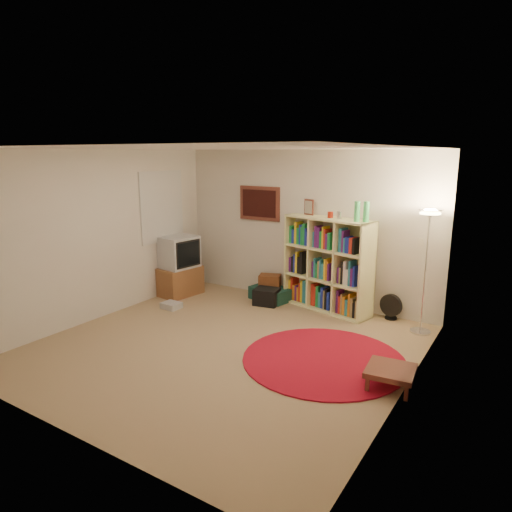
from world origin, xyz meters
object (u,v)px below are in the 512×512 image
(bookshelf, at_px, (327,265))
(side_table, at_px, (391,371))
(suitcase, at_px, (271,294))
(tv_stand, at_px, (179,267))
(floor_fan, at_px, (391,307))
(floor_lamp, at_px, (429,231))

(bookshelf, relative_size, side_table, 3.29)
(side_table, bearing_deg, suitcase, 143.47)
(suitcase, height_order, side_table, side_table)
(suitcase, relative_size, side_table, 1.38)
(suitcase, bearing_deg, side_table, -25.33)
(bookshelf, distance_m, suitcase, 1.15)
(tv_stand, bearing_deg, floor_fan, 20.43)
(bookshelf, distance_m, tv_stand, 2.57)
(floor_fan, bearing_deg, side_table, -59.93)
(floor_fan, bearing_deg, suitcase, -161.60)
(bookshelf, bearing_deg, suitcase, -161.76)
(bookshelf, bearing_deg, floor_fan, 18.55)
(floor_lamp, bearing_deg, suitcase, 176.45)
(suitcase, bearing_deg, floor_lamp, 7.65)
(tv_stand, distance_m, side_table, 4.31)
(floor_lamp, bearing_deg, tv_stand, -173.72)
(floor_fan, relative_size, suitcase, 0.52)
(bookshelf, height_order, floor_lamp, bookshelf)
(floor_fan, distance_m, tv_stand, 3.59)
(floor_lamp, distance_m, side_table, 2.16)
(tv_stand, height_order, side_table, tv_stand)
(bookshelf, distance_m, floor_fan, 1.15)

